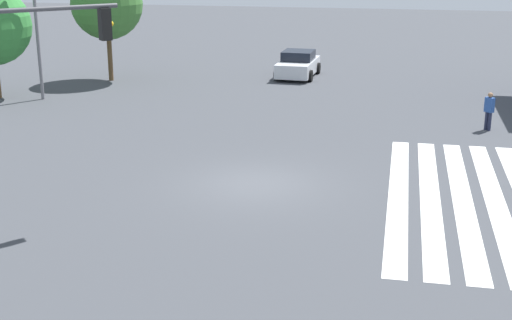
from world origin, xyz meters
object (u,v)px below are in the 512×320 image
(street_light_pole_a, at_px, (35,7))
(tree_corner_b, at_px, (107,4))
(car_1, at_px, (298,65))
(pedestrian, at_px, (489,109))

(street_light_pole_a, height_order, tree_corner_b, street_light_pole_a)
(car_1, relative_size, pedestrian, 2.69)
(car_1, height_order, pedestrian, pedestrian)
(street_light_pole_a, relative_size, tree_corner_b, 1.20)
(pedestrian, distance_m, tree_corner_b, 21.09)
(pedestrian, relative_size, tree_corner_b, 0.26)
(car_1, bearing_deg, pedestrian, 44.66)
(pedestrian, distance_m, street_light_pole_a, 21.26)
(pedestrian, relative_size, street_light_pole_a, 0.21)
(car_1, distance_m, pedestrian, 14.11)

